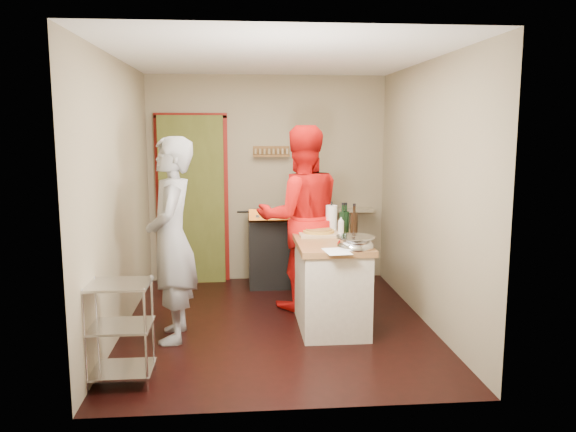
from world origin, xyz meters
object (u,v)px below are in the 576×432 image
Objects in this scene: stove at (273,250)px; island at (330,280)px; wire_shelving at (120,328)px; person_stripe at (172,240)px; person_red at (301,218)px.

island is at bearing -72.14° from stove.
island is at bearing 32.09° from wire_shelving.
person_red is (1.28, 0.85, 0.05)m from person_stripe.
island is (0.48, -1.49, 0.01)m from stove.
wire_shelving is 1.06m from person_stripe.
wire_shelving is 2.42m from person_red.
wire_shelving is 0.43× the size of person_stripe.
person_stripe is (-1.03, -1.73, 0.49)m from stove.
island is at bearing 96.83° from person_stripe.
stove is at bearing 63.15° from wire_shelving.
person_stripe is (0.30, 0.89, 0.50)m from wire_shelving.
person_stripe is 0.95× the size of person_red.
island is at bearing 103.62° from person_red.
person_stripe is (-1.51, -0.24, 0.48)m from island.
person_stripe is at bearing -120.65° from stove.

